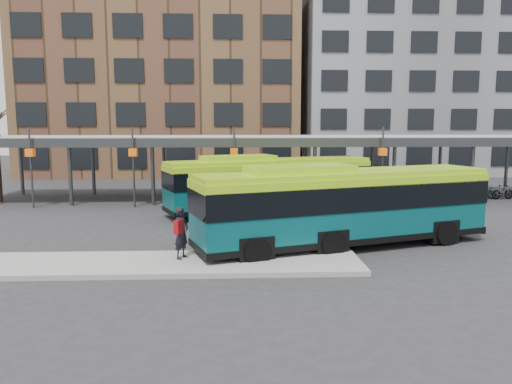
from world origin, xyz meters
name	(u,v)px	position (x,y,z in m)	size (l,w,h in m)	color
ground	(306,244)	(0.00, 0.00, 0.00)	(120.00, 120.00, 0.00)	#28282B
boarding_island	(164,264)	(-5.50, -3.00, 0.09)	(14.00, 3.00, 0.18)	gray
canopy	(279,140)	(-0.06, 12.87, 3.91)	(40.00, 6.53, 4.80)	#999B9E
building_brick	(165,64)	(-10.00, 32.00, 11.00)	(26.00, 14.00, 22.00)	brown
building_grey	(417,75)	(16.00, 32.00, 10.00)	(24.00, 14.00, 20.00)	slate
bus_front	(344,204)	(1.42, -0.51, 1.77)	(12.53, 6.42, 3.40)	#07484D
bus_rear	(270,182)	(-0.99, 7.68, 1.70)	(11.96, 6.75, 3.27)	#07484D
pedestrian	(181,232)	(-4.89, -2.61, 1.13)	(0.71, 0.81, 1.88)	black
bike_rack	(468,192)	(12.53, 12.01, 0.46)	(5.64, 1.18, 0.96)	slate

